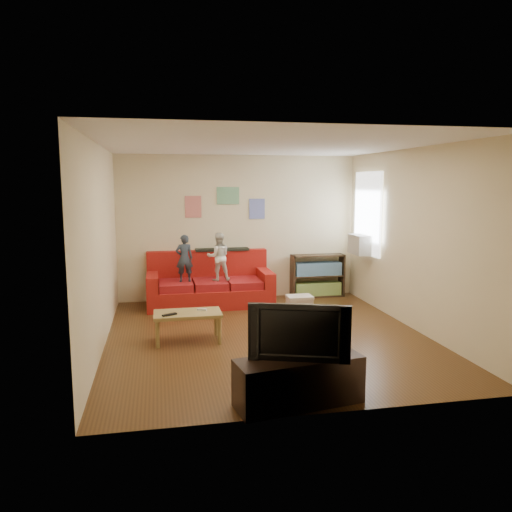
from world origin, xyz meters
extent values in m
cube|color=#563417|center=(0.00, 0.00, -0.01)|extent=(4.50, 5.00, 0.01)
cube|color=white|center=(0.00, 0.00, 2.71)|extent=(4.50, 5.00, 0.01)
cube|color=beige|center=(0.00, 2.50, 1.35)|extent=(4.50, 0.01, 2.70)
cube|color=beige|center=(0.00, -2.50, 1.35)|extent=(4.50, 0.01, 2.70)
cube|color=beige|center=(-2.25, 0.00, 1.35)|extent=(0.01, 5.00, 2.70)
cube|color=beige|center=(2.25, 0.00, 1.35)|extent=(0.01, 5.00, 2.70)
cube|color=#A81A13|center=(-0.61, 2.00, 0.17)|extent=(2.22, 1.00, 0.33)
cube|color=#A81A13|center=(-0.61, 2.40, 0.64)|extent=(2.22, 0.20, 0.61)
cube|color=#A81A13|center=(-1.62, 2.00, 0.47)|extent=(0.20, 1.00, 0.28)
cube|color=#A81A13|center=(0.40, 2.00, 0.47)|extent=(0.20, 1.00, 0.28)
cube|color=maroon|center=(-1.22, 1.92, 0.40)|extent=(0.58, 0.75, 0.13)
cube|color=maroon|center=(-0.61, 1.92, 0.40)|extent=(0.58, 0.75, 0.13)
cube|color=maroon|center=(0.00, 1.92, 0.40)|extent=(0.58, 0.75, 0.13)
cube|color=black|center=(-0.33, 2.40, 0.95)|extent=(1.00, 0.24, 0.04)
imported|color=#2A3541|center=(-1.06, 1.90, 0.88)|extent=(0.31, 0.22, 0.83)
imported|color=silver|center=(-0.46, 1.90, 0.89)|extent=(0.42, 0.33, 0.85)
cube|color=#9E8348|center=(-1.13, -0.03, 0.39)|extent=(0.92, 0.51, 0.05)
cylinder|color=#9E8348|center=(-1.54, -0.24, 0.18)|extent=(0.06, 0.06, 0.37)
cylinder|color=#9E8348|center=(-0.71, -0.24, 0.18)|extent=(0.06, 0.06, 0.37)
cylinder|color=#9E8348|center=(-1.54, 0.18, 0.18)|extent=(0.06, 0.06, 0.37)
cylinder|color=#9E8348|center=(-0.71, 0.18, 0.18)|extent=(0.06, 0.06, 0.37)
cube|color=black|center=(-1.38, -0.15, 0.43)|extent=(0.21, 0.14, 0.02)
cube|color=silver|center=(-0.93, 0.02, 0.43)|extent=(0.14, 0.08, 0.03)
cube|color=#3B2C1C|center=(1.01, 2.30, 0.41)|extent=(0.03, 0.31, 0.82)
cube|color=#3B2C1C|center=(2.00, 2.30, 0.41)|extent=(0.03, 0.31, 0.82)
cube|color=#3B2C1C|center=(1.51, 2.30, 0.02)|extent=(1.02, 0.31, 0.03)
cube|color=#3B2C1C|center=(1.51, 2.30, 0.80)|extent=(1.02, 0.31, 0.03)
cube|color=#3B2C1C|center=(1.51, 2.30, 0.41)|extent=(0.96, 0.31, 0.03)
cube|color=olive|center=(1.51, 2.30, 0.15)|extent=(0.90, 0.26, 0.25)
cube|color=#3F678C|center=(1.51, 2.30, 0.55)|extent=(0.90, 0.26, 0.25)
cube|color=white|center=(2.22, 1.65, 1.64)|extent=(0.04, 1.08, 1.48)
cube|color=#B7B2A3|center=(2.10, 1.65, 1.08)|extent=(0.28, 0.55, 0.35)
cube|color=#D87266|center=(-0.85, 2.48, 1.75)|extent=(0.30, 0.01, 0.40)
cube|color=#72B27F|center=(-0.20, 2.48, 1.95)|extent=(0.42, 0.01, 0.32)
cube|color=#727FCC|center=(0.35, 2.48, 1.70)|extent=(0.30, 0.01, 0.38)
cube|color=beige|center=(0.83, 1.18, 0.12)|extent=(0.40, 0.30, 0.24)
cube|color=beige|center=(0.83, 1.18, 0.27)|extent=(0.42, 0.32, 0.05)
cube|color=black|center=(0.83, 1.02, 0.13)|extent=(0.18, 0.00, 0.06)
cube|color=black|center=(-0.17, -2.25, 0.24)|extent=(1.32, 0.63, 0.48)
imported|color=black|center=(-0.17, -2.25, 0.76)|extent=(0.97, 0.44, 0.57)
sphere|color=white|center=(0.96, 1.37, 0.05)|extent=(0.12, 0.12, 0.09)
camera|label=1|loc=(-1.49, -6.78, 2.18)|focal=35.00mm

